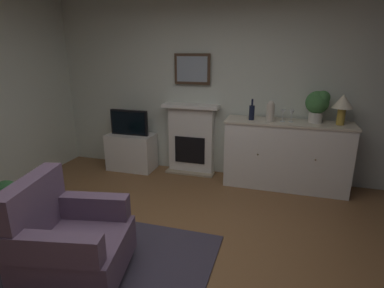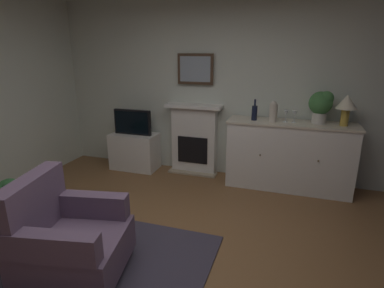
{
  "view_description": "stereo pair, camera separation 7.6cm",
  "coord_description": "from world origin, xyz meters",
  "px_view_note": "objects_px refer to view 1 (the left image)",
  "views": [
    {
      "loc": [
        0.9,
        -2.2,
        1.9
      ],
      "look_at": [
        0.07,
        0.61,
        1.0
      ],
      "focal_mm": 28.95,
      "sensor_mm": 36.0,
      "label": 1
    },
    {
      "loc": [
        0.98,
        -2.18,
        1.9
      ],
      "look_at": [
        0.07,
        0.61,
        1.0
      ],
      "focal_mm": 28.95,
      "sensor_mm": 36.0,
      "label": 2
    }
  ],
  "objects_px": {
    "table_lamp": "(343,103)",
    "potted_plant_small": "(318,104)",
    "wine_bottle": "(252,112)",
    "tv_cabinet": "(132,152)",
    "fireplace_unit": "(191,139)",
    "tv_set": "(129,123)",
    "vase_decorative": "(270,111)",
    "sideboard_cabinet": "(286,155)",
    "armchair": "(68,240)",
    "potted_plant_fern": "(6,194)",
    "wine_glass_left": "(283,113)",
    "wine_glass_center": "(292,113)",
    "framed_picture": "(192,69)"
  },
  "relations": [
    {
      "from": "fireplace_unit",
      "to": "sideboard_cabinet",
      "type": "bearing_deg",
      "value": -7.03
    },
    {
      "from": "potted_plant_small",
      "to": "potted_plant_fern",
      "type": "bearing_deg",
      "value": -152.87
    },
    {
      "from": "vase_decorative",
      "to": "tv_cabinet",
      "type": "height_order",
      "value": "vase_decorative"
    },
    {
      "from": "fireplace_unit",
      "to": "potted_plant_small",
      "type": "distance_m",
      "value": 1.91
    },
    {
      "from": "tv_cabinet",
      "to": "tv_set",
      "type": "distance_m",
      "value": 0.5
    },
    {
      "from": "table_lamp",
      "to": "wine_glass_left",
      "type": "height_order",
      "value": "table_lamp"
    },
    {
      "from": "table_lamp",
      "to": "wine_bottle",
      "type": "relative_size",
      "value": 1.38
    },
    {
      "from": "framed_picture",
      "to": "tv_cabinet",
      "type": "relative_size",
      "value": 0.73
    },
    {
      "from": "sideboard_cabinet",
      "to": "potted_plant_fern",
      "type": "xyz_separation_m",
      "value": [
        -3.15,
        -1.75,
        -0.22
      ]
    },
    {
      "from": "table_lamp",
      "to": "tv_cabinet",
      "type": "xyz_separation_m",
      "value": [
        -3.05,
        0.02,
        -0.94
      ]
    },
    {
      "from": "tv_set",
      "to": "fireplace_unit",
      "type": "bearing_deg",
      "value": 10.77
    },
    {
      "from": "tv_cabinet",
      "to": "potted_plant_small",
      "type": "relative_size",
      "value": 1.74
    },
    {
      "from": "table_lamp",
      "to": "potted_plant_small",
      "type": "distance_m",
      "value": 0.3
    },
    {
      "from": "sideboard_cabinet",
      "to": "armchair",
      "type": "distance_m",
      "value": 3.01
    },
    {
      "from": "wine_bottle",
      "to": "tv_cabinet",
      "type": "height_order",
      "value": "wine_bottle"
    },
    {
      "from": "table_lamp",
      "to": "tv_set",
      "type": "bearing_deg",
      "value": -179.85
    },
    {
      "from": "framed_picture",
      "to": "wine_bottle",
      "type": "xyz_separation_m",
      "value": [
        0.93,
        -0.25,
        -0.55
      ]
    },
    {
      "from": "sideboard_cabinet",
      "to": "wine_glass_left",
      "type": "height_order",
      "value": "wine_glass_left"
    },
    {
      "from": "table_lamp",
      "to": "potted_plant_small",
      "type": "xyz_separation_m",
      "value": [
        -0.29,
        0.05,
        -0.02
      ]
    },
    {
      "from": "table_lamp",
      "to": "wine_glass_center",
      "type": "distance_m",
      "value": 0.63
    },
    {
      "from": "wine_glass_center",
      "to": "potted_plant_small",
      "type": "xyz_separation_m",
      "value": [
        0.32,
        0.06,
        0.13
      ]
    },
    {
      "from": "wine_bottle",
      "to": "wine_glass_left",
      "type": "bearing_deg",
      "value": 1.63
    },
    {
      "from": "fireplace_unit",
      "to": "tv_cabinet",
      "type": "distance_m",
      "value": 1.02
    },
    {
      "from": "framed_picture",
      "to": "table_lamp",
      "type": "height_order",
      "value": "framed_picture"
    },
    {
      "from": "wine_glass_left",
      "to": "table_lamp",
      "type": "bearing_deg",
      "value": 1.16
    },
    {
      "from": "fireplace_unit",
      "to": "armchair",
      "type": "bearing_deg",
      "value": -95.94
    },
    {
      "from": "wine_bottle",
      "to": "tv_cabinet",
      "type": "bearing_deg",
      "value": 178.76
    },
    {
      "from": "tv_set",
      "to": "tv_cabinet",
      "type": "bearing_deg",
      "value": 90.0
    },
    {
      "from": "wine_glass_left",
      "to": "fireplace_unit",
      "type": "bearing_deg",
      "value": 171.94
    },
    {
      "from": "vase_decorative",
      "to": "armchair",
      "type": "height_order",
      "value": "vase_decorative"
    },
    {
      "from": "armchair",
      "to": "fireplace_unit",
      "type": "bearing_deg",
      "value": 84.06
    },
    {
      "from": "potted_plant_fern",
      "to": "potted_plant_small",
      "type": "xyz_separation_m",
      "value": [
        3.5,
        1.79,
        0.96
      ]
    },
    {
      "from": "sideboard_cabinet",
      "to": "vase_decorative",
      "type": "xyz_separation_m",
      "value": [
        -0.25,
        -0.05,
        0.62
      ]
    },
    {
      "from": "potted_plant_small",
      "to": "tv_cabinet",
      "type": "bearing_deg",
      "value": -179.37
    },
    {
      "from": "wine_glass_left",
      "to": "wine_glass_center",
      "type": "xyz_separation_m",
      "value": [
        0.11,
        0.0,
        0.0
      ]
    },
    {
      "from": "wine_glass_left",
      "to": "wine_glass_center",
      "type": "relative_size",
      "value": 1.0
    },
    {
      "from": "vase_decorative",
      "to": "potted_plant_fern",
      "type": "distance_m",
      "value": 3.47
    },
    {
      "from": "table_lamp",
      "to": "wine_bottle",
      "type": "height_order",
      "value": "table_lamp"
    },
    {
      "from": "sideboard_cabinet",
      "to": "wine_glass_center",
      "type": "distance_m",
      "value": 0.6
    },
    {
      "from": "potted_plant_small",
      "to": "vase_decorative",
      "type": "bearing_deg",
      "value": -170.91
    },
    {
      "from": "tv_cabinet",
      "to": "potted_plant_fern",
      "type": "xyz_separation_m",
      "value": [
        -0.74,
        -1.76,
        -0.04
      ]
    },
    {
      "from": "wine_bottle",
      "to": "wine_glass_left",
      "type": "relative_size",
      "value": 1.76
    },
    {
      "from": "tv_set",
      "to": "armchair",
      "type": "distance_m",
      "value": 2.6
    },
    {
      "from": "tv_cabinet",
      "to": "potted_plant_small",
      "type": "bearing_deg",
      "value": 0.63
    },
    {
      "from": "tv_cabinet",
      "to": "armchair",
      "type": "xyz_separation_m",
      "value": [
        0.7,
        -2.49,
        0.09
      ]
    },
    {
      "from": "fireplace_unit",
      "to": "tv_cabinet",
      "type": "bearing_deg",
      "value": -170.55
    },
    {
      "from": "tv_set",
      "to": "armchair",
      "type": "height_order",
      "value": "tv_set"
    },
    {
      "from": "wine_glass_center",
      "to": "tv_set",
      "type": "distance_m",
      "value": 2.46
    },
    {
      "from": "vase_decorative",
      "to": "sideboard_cabinet",
      "type": "bearing_deg",
      "value": 11.26
    },
    {
      "from": "wine_glass_center",
      "to": "potted_plant_small",
      "type": "height_order",
      "value": "potted_plant_small"
    }
  ]
}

